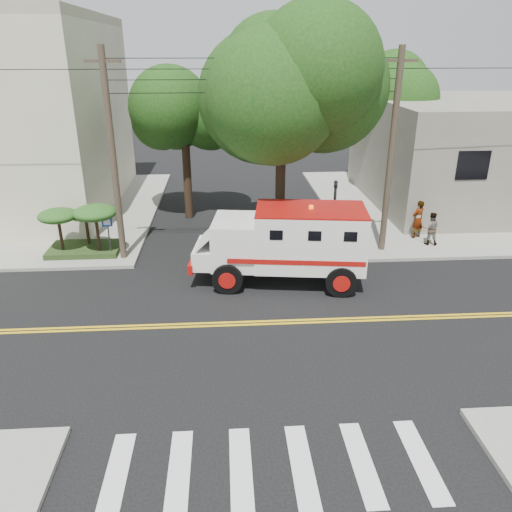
{
  "coord_description": "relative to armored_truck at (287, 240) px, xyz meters",
  "views": [
    {
      "loc": [
        -1.03,
        -15.1,
        8.84
      ],
      "look_at": [
        0.13,
        2.24,
        1.6
      ],
      "focal_mm": 35.0,
      "sensor_mm": 36.0,
      "label": 1
    }
  ],
  "objects": [
    {
      "name": "tree_left",
      "position": [
        -4.13,
        8.45,
        3.95
      ],
      "size": [
        4.48,
        4.2,
        7.7
      ],
      "color": "black",
      "rests_on": "ground"
    },
    {
      "name": "pedestrian_a",
      "position": [
        7.01,
        4.26,
        -0.68
      ],
      "size": [
        0.82,
        0.72,
        1.89
      ],
      "primitive_type": "imported",
      "rotation": [
        0.0,
        0.0,
        3.62
      ],
      "color": "gray",
      "rests_on": "sidewalk_ne"
    },
    {
      "name": "utility_pole_left",
      "position": [
        -7.05,
        2.66,
        2.72
      ],
      "size": [
        0.28,
        0.28,
        9.0
      ],
      "primitive_type": "cylinder",
      "color": "#382D23",
      "rests_on": "ground"
    },
    {
      "name": "sidewalk_nw",
      "position": [
        -14.95,
        10.16,
        -1.7
      ],
      "size": [
        17.0,
        17.0,
        0.15
      ],
      "primitive_type": "cube",
      "color": "gray",
      "rests_on": "ground"
    },
    {
      "name": "utility_pole_right",
      "position": [
        4.85,
        2.86,
        2.72
      ],
      "size": [
        0.28,
        0.28,
        9.0
      ],
      "primitive_type": "cylinder",
      "color": "#382D23",
      "rests_on": "ground"
    },
    {
      "name": "tree_main",
      "position": [
        0.48,
        2.87,
        5.42
      ],
      "size": [
        6.08,
        5.7,
        9.85
      ],
      "color": "black",
      "rests_on": "ground"
    },
    {
      "name": "ground",
      "position": [
        -1.45,
        -3.34,
        -1.78
      ],
      "size": [
        100.0,
        100.0,
        0.0
      ],
      "primitive_type": "plane",
      "color": "black",
      "rests_on": "ground"
    },
    {
      "name": "building_right",
      "position": [
        13.55,
        10.66,
        1.37
      ],
      "size": [
        14.0,
        12.0,
        6.0
      ],
      "primitive_type": "cube",
      "color": "slate",
      "rests_on": "sidewalk_ne"
    },
    {
      "name": "armored_truck",
      "position": [
        0.0,
        0.0,
        0.0
      ],
      "size": [
        7.13,
        3.49,
        3.13
      ],
      "rotation": [
        0.0,
        0.0,
        -0.13
      ],
      "color": "white",
      "rests_on": "ground"
    },
    {
      "name": "pedestrian_b",
      "position": [
        7.3,
        3.31,
        -0.83
      ],
      "size": [
        0.89,
        0.77,
        1.59
      ],
      "primitive_type": "imported",
      "rotation": [
        0.0,
        0.0,
        2.91
      ],
      "color": "gray",
      "rests_on": "sidewalk_ne"
    },
    {
      "name": "sidewalk_ne",
      "position": [
        12.05,
        10.16,
        -1.7
      ],
      "size": [
        17.0,
        17.0,
        0.15
      ],
      "primitive_type": "cube",
      "color": "gray",
      "rests_on": "ground"
    },
    {
      "name": "palm_planter",
      "position": [
        -8.89,
        3.29,
        -0.13
      ],
      "size": [
        3.52,
        2.63,
        2.36
      ],
      "color": "#1E3314",
      "rests_on": "sidewalk_nw"
    },
    {
      "name": "accessibility_sign",
      "position": [
        -7.65,
        2.84,
        -0.41
      ],
      "size": [
        0.45,
        0.1,
        2.02
      ],
      "color": "#3F3F42",
      "rests_on": "ground"
    },
    {
      "name": "traffic_signal",
      "position": [
        2.35,
        2.26,
        0.45
      ],
      "size": [
        0.15,
        0.18,
        3.6
      ],
      "color": "#3F3F42",
      "rests_on": "ground"
    },
    {
      "name": "tree_right",
      "position": [
        7.39,
        12.43,
        4.32
      ],
      "size": [
        4.8,
        4.5,
        8.2
      ],
      "color": "black",
      "rests_on": "ground"
    }
  ]
}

